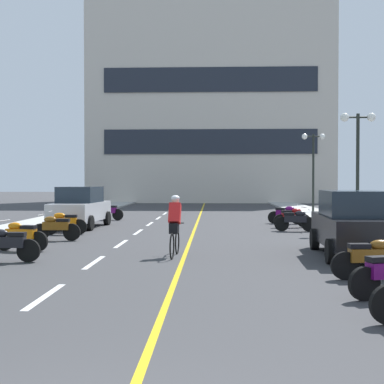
{
  "coord_description": "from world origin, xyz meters",
  "views": [
    {
      "loc": [
        1.05,
        -3.53,
        2.11
      ],
      "look_at": [
        0.31,
        15.07,
        1.7
      ],
      "focal_mm": 49.99,
      "sensor_mm": 36.0,
      "label": 1
    }
  ],
  "objects": [
    {
      "name": "street_lamp_far",
      "position": [
        7.34,
        30.33,
        3.73
      ],
      "size": [
        1.46,
        0.36,
        4.91
      ],
      "color": "black",
      "rests_on": "curb_right"
    },
    {
      "name": "lane_dash_2",
      "position": [
        -2.0,
        10.0,
        0.0
      ],
      "size": [
        0.14,
        2.2,
        0.01
      ],
      "primitive_type": "cube",
      "color": "silver",
      "rests_on": "ground"
    },
    {
      "name": "parked_car_mid",
      "position": [
        -4.87,
        19.98,
        0.92
      ],
      "size": [
        2.12,
        4.29,
        1.82
      ],
      "color": "black",
      "rests_on": "ground"
    },
    {
      "name": "lane_dash_3",
      "position": [
        -2.0,
        14.0,
        0.0
      ],
      "size": [
        0.14,
        2.2,
        0.01
      ],
      "primitive_type": "cube",
      "color": "silver",
      "rests_on": "ground"
    },
    {
      "name": "lane_dash_7",
      "position": [
        -2.0,
        30.0,
        0.0
      ],
      "size": [
        0.14,
        2.2,
        0.01
      ],
      "primitive_type": "cube",
      "color": "silver",
      "rests_on": "ground"
    },
    {
      "name": "curb_left",
      "position": [
        -7.2,
        24.0,
        0.06
      ],
      "size": [
        2.4,
        72.0,
        0.12
      ],
      "primitive_type": "cube",
      "color": "#A8A8A3",
      "rests_on": "ground"
    },
    {
      "name": "lane_dash_1",
      "position": [
        -2.0,
        6.0,
        0.0
      ],
      "size": [
        0.14,
        2.2,
        0.01
      ],
      "primitive_type": "cube",
      "color": "silver",
      "rests_on": "ground"
    },
    {
      "name": "motorcycle_10",
      "position": [
        4.54,
        22.33,
        0.47
      ],
      "size": [
        1.66,
        0.73,
        0.92
      ],
      "color": "black",
      "rests_on": "ground"
    },
    {
      "name": "motorcycle_4",
      "position": [
        -4.25,
        9.96,
        0.47
      ],
      "size": [
        1.7,
        0.6,
        0.92
      ],
      "color": "black",
      "rests_on": "ground"
    },
    {
      "name": "motorcycle_8",
      "position": [
        4.43,
        18.53,
        0.47
      ],
      "size": [
        1.7,
        0.6,
        0.92
      ],
      "color": "black",
      "rests_on": "ground"
    },
    {
      "name": "motorcycle_6",
      "position": [
        -4.43,
        14.8,
        0.47
      ],
      "size": [
        1.7,
        0.6,
        0.92
      ],
      "color": "black",
      "rests_on": "ground"
    },
    {
      "name": "lane_dash_11",
      "position": [
        -2.0,
        46.0,
        0.0
      ],
      "size": [
        0.14,
        2.2,
        0.01
      ],
      "primitive_type": "cube",
      "color": "silver",
      "rests_on": "ground"
    },
    {
      "name": "lane_dash_6",
      "position": [
        -2.0,
        26.0,
        0.0
      ],
      "size": [
        0.14,
        2.2,
        0.01
      ],
      "primitive_type": "cube",
      "color": "silver",
      "rests_on": "ground"
    },
    {
      "name": "lane_dash_4",
      "position": [
        -2.0,
        18.0,
        0.0
      ],
      "size": [
        0.14,
        2.2,
        0.01
      ],
      "primitive_type": "cube",
      "color": "silver",
      "rests_on": "ground"
    },
    {
      "name": "ground_plane",
      "position": [
        0.0,
        21.0,
        0.0
      ],
      "size": [
        140.0,
        140.0,
        0.0
      ],
      "primitive_type": "plane",
      "color": "#38383A"
    },
    {
      "name": "motorcycle_7",
      "position": [
        -4.7,
        16.84,
        0.47
      ],
      "size": [
        1.7,
        0.6,
        0.92
      ],
      "color": "black",
      "rests_on": "ground"
    },
    {
      "name": "cyclist_rider",
      "position": [
        -0.02,
        11.18,
        0.89
      ],
      "size": [
        0.42,
        1.77,
        1.71
      ],
      "color": "black",
      "rests_on": "ground"
    },
    {
      "name": "street_lamp_mid",
      "position": [
        7.06,
        18.98,
        3.65
      ],
      "size": [
        1.46,
        0.36,
        4.78
      ],
      "color": "black",
      "rests_on": "curb_right"
    },
    {
      "name": "motorcycle_11",
      "position": [
        -4.5,
        24.38,
        0.47
      ],
      "size": [
        1.68,
        0.67,
        0.92
      ],
      "color": "black",
      "rests_on": "ground"
    },
    {
      "name": "centre_line_yellow",
      "position": [
        0.25,
        24.0,
        0.0
      ],
      "size": [
        0.12,
        66.0,
        0.01
      ],
      "primitive_type": "cube",
      "color": "gold",
      "rests_on": "ground"
    },
    {
      "name": "motorcycle_5",
      "position": [
        -4.68,
        12.11,
        0.47
      ],
      "size": [
        1.69,
        0.61,
        0.92
      ],
      "color": "black",
      "rests_on": "ground"
    },
    {
      "name": "lane_dash_5",
      "position": [
        -2.0,
        22.0,
        0.0
      ],
      "size": [
        0.14,
        2.2,
        0.01
      ],
      "primitive_type": "cube",
      "color": "silver",
      "rests_on": "ground"
    },
    {
      "name": "parked_car_near",
      "position": [
        4.92,
        11.35,
        0.92
      ],
      "size": [
        2.06,
        4.27,
        1.82
      ],
      "color": "black",
      "rests_on": "ground"
    },
    {
      "name": "lane_dash_10",
      "position": [
        -2.0,
        42.0,
        0.0
      ],
      "size": [
        0.14,
        2.2,
        0.01
      ],
      "primitive_type": "cube",
      "color": "silver",
      "rests_on": "ground"
    },
    {
      "name": "curb_right",
      "position": [
        7.2,
        24.0,
        0.06
      ],
      "size": [
        2.4,
        72.0,
        0.12
      ],
      "primitive_type": "cube",
      "color": "#A8A8A3",
      "rests_on": "ground"
    },
    {
      "name": "motorcycle_9",
      "position": [
        4.55,
        20.28,
        0.47
      ],
      "size": [
        1.69,
        0.63,
        0.92
      ],
      "color": "black",
      "rests_on": "ground"
    },
    {
      "name": "lane_dash_9",
      "position": [
        -2.0,
        38.0,
        0.0
      ],
      "size": [
        0.14,
        2.2,
        0.01
      ],
      "primitive_type": "cube",
      "color": "silver",
      "rests_on": "ground"
    },
    {
      "name": "motorcycle_3",
      "position": [
        4.39,
        7.88,
        0.47
      ],
      "size": [
        1.7,
        0.6,
        0.92
      ],
      "color": "black",
      "rests_on": "ground"
    },
    {
      "name": "lane_dash_8",
      "position": [
        -2.0,
        34.0,
        0.0
      ],
      "size": [
        0.14,
        2.2,
        0.01
      ],
      "primitive_type": "cube",
      "color": "silver",
      "rests_on": "ground"
    },
    {
      "name": "office_building",
      "position": [
        0.75,
        49.28,
        9.33
      ],
      "size": [
        23.01,
        8.67,
        18.67
      ],
      "color": "beige",
      "rests_on": "ground"
    }
  ]
}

